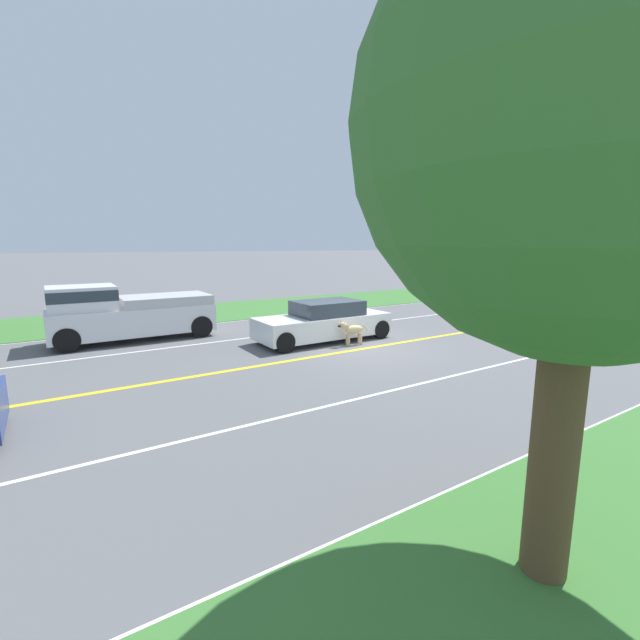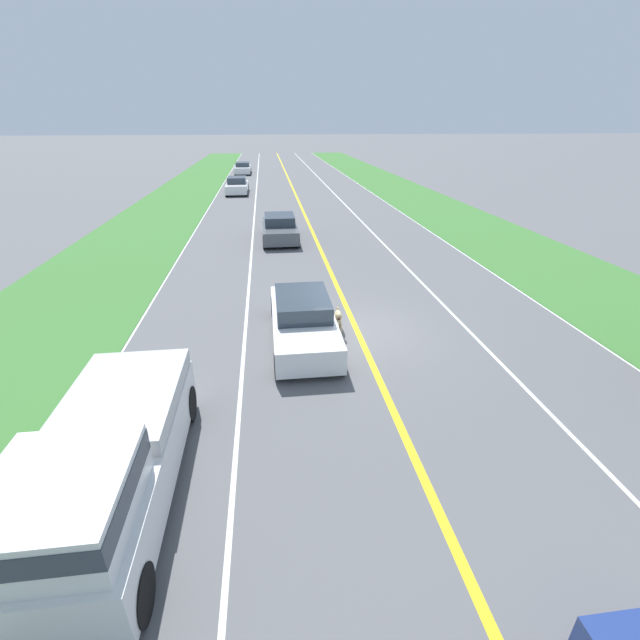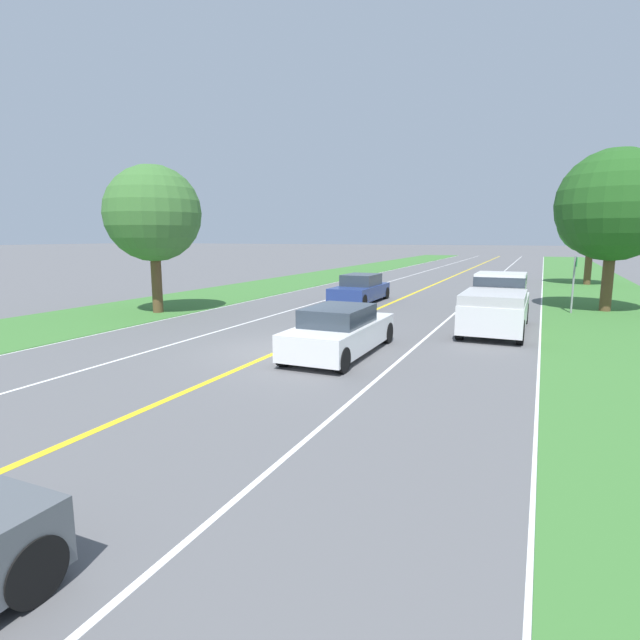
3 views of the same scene
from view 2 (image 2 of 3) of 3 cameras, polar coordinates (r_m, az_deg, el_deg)
ground_plane at (r=13.53m, az=4.96°, el=-1.44°), size 400.00×400.00×0.00m
centre_divider_line at (r=13.53m, az=4.96°, el=-1.42°), size 0.18×160.00×0.01m
lane_edge_line_right at (r=13.97m, az=-24.47°, el=-2.87°), size 0.14×160.00×0.01m
lane_edge_line_left at (r=16.40m, az=29.67°, el=0.10°), size 0.14×160.00×0.01m
lane_dash_same_dir at (r=13.29m, az=-9.99°, el=-2.23°), size 0.10×160.00×0.01m
lane_dash_oncoming at (r=14.62m, az=18.52°, el=-0.60°), size 0.10×160.00×0.01m
grass_verge_right at (r=15.17m, az=-35.31°, el=-3.19°), size 6.00×160.00×0.03m
ego_car at (r=12.65m, az=-2.28°, el=-0.03°), size 1.83×4.71×1.38m
dog at (r=13.17m, az=2.44°, el=0.40°), size 0.32×1.17×0.83m
pickup_truck at (r=8.08m, az=-26.96°, el=-16.81°), size 2.05×5.28×1.96m
car_trailing_near at (r=24.08m, az=-5.37°, el=12.07°), size 1.90×4.26×1.34m
car_trailing_mid at (r=41.03m, az=-10.98°, el=17.16°), size 1.90×4.50×1.40m
car_trailing_far at (r=56.61m, az=-10.24°, el=19.28°), size 1.91×4.80×1.33m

